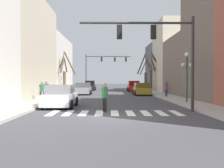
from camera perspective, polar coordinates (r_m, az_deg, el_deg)
name	(u,v)px	position (r m, az deg, el deg)	size (l,w,h in m)	color
ground_plane	(115,118)	(13.51, 0.73, -7.31)	(240.00, 240.00, 0.00)	#424247
building_row_left	(13,49)	(29.33, -20.71, 7.08)	(6.00, 42.42, 11.19)	beige
building_row_right	(203,48)	(31.56, 19.29, 7.35)	(6.00, 48.20, 13.80)	#934C3D
crosswalk_stripes	(115,113)	(15.32, 0.58, -6.33)	(7.65, 2.60, 0.01)	white
traffic_signal_near	(159,42)	(16.25, 10.14, 8.94)	(6.92, 0.28, 5.77)	#2D2D2D
traffic_signal_far	(102,63)	(49.85, -2.10, 4.54)	(8.50, 0.28, 6.79)	#2D2D2D
street_lamp_right_corner	(187,67)	(21.90, 15.99, 3.65)	(0.95, 0.36, 4.01)	#1E4C2D
car_at_intersection	(134,86)	(44.33, 4.75, -0.54)	(2.13, 4.11, 1.78)	red
car_parked_right_far	(90,86)	(48.45, -4.77, -0.41)	(2.02, 4.37, 1.81)	black
car_parked_right_near	(142,89)	(33.75, 6.47, -1.15)	(2.08, 4.66, 1.56)	#A38423
car_parked_left_far	(60,97)	(18.93, -11.19, -2.71)	(2.16, 4.42, 1.59)	silver
car_driving_toward_lane	(83,89)	(34.69, -6.32, -1.08)	(2.18, 4.23, 1.58)	gray
pedestrian_on_left_sidewalk	(46,88)	(26.53, -14.13, -0.84)	(0.72, 0.31, 1.68)	black
pedestrian_waiting_at_curb	(42,89)	(24.19, -14.97, -1.06)	(0.67, 0.39, 1.64)	#282D47
pedestrian_crossing_street	(166,88)	(28.79, 11.75, -0.76)	(0.47, 0.61, 1.62)	#282D47
pedestrian_on_right_sidewalk	(105,94)	(15.87, -1.61, -2.29)	(0.39, 0.73, 1.77)	black
street_tree_right_mid	(65,73)	(37.15, -10.25, 2.29)	(2.51, 2.74, 5.80)	brown
street_tree_right_near	(153,74)	(43.42, 8.89, 2.14)	(2.30, 1.39, 6.40)	#473828
street_tree_right_far	(146,73)	(45.79, 7.38, 2.34)	(3.48, 3.07, 6.40)	brown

